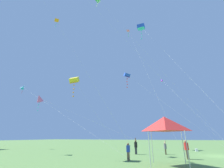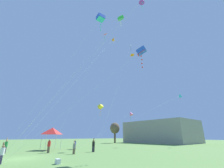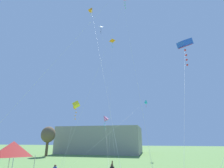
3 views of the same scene
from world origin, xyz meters
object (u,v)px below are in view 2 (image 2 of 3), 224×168
at_px(person_red_shirt, 49,146).
at_px(kite_yellow_box_2, 100,107).
at_px(kite_pink_delta_5, 104,36).
at_px(kite_blue_box_3, 101,18).
at_px(festival_tent, 52,131).
at_px(cooler_box, 58,162).
at_px(kite_pink_diamond_10, 130,113).
at_px(person_white_shirt, 2,153).
at_px(kite_cyan_diamond_4, 180,95).
at_px(kite_orange_delta_7, 132,56).
at_px(person_grey_shirt, 74,147).
at_px(kite_white_delta_9, 131,46).
at_px(person_green_shirt, 6,146).
at_px(kite_blue_box_1, 141,51).
at_px(kite_purple_diamond_0, 141,1).
at_px(person_blue_shirt, 75,145).
at_px(kite_green_box_6, 121,18).
at_px(kite_orange_diamond_8, 114,39).
at_px(person_black_shirt, 93,145).

distance_m(person_red_shirt, kite_yellow_box_2, 14.29).
bearing_deg(kite_pink_delta_5, kite_blue_box_3, -52.82).
height_order(festival_tent, cooler_box, festival_tent).
bearing_deg(kite_blue_box_3, cooler_box, -60.69).
distance_m(cooler_box, kite_pink_diamond_10, 24.94).
distance_m(person_white_shirt, kite_cyan_diamond_4, 39.02).
relative_size(cooler_box, person_red_shirt, 0.29).
height_order(kite_pink_delta_5, kite_orange_delta_7, kite_orange_delta_7).
relative_size(person_grey_shirt, kite_pink_delta_5, 0.08).
bearing_deg(kite_white_delta_9, kite_pink_diamond_10, -58.82).
height_order(person_green_shirt, kite_cyan_diamond_4, kite_cyan_diamond_4).
distance_m(cooler_box, person_green_shirt, 13.29).
height_order(festival_tent, kite_blue_box_1, kite_blue_box_1).
distance_m(kite_purple_diamond_0, kite_pink_delta_5, 14.59).
height_order(person_grey_shirt, kite_cyan_diamond_4, kite_cyan_diamond_4).
height_order(person_blue_shirt, kite_yellow_box_2, kite_yellow_box_2).
bearing_deg(person_green_shirt, kite_pink_delta_5, -103.75).
distance_m(person_red_shirt, kite_green_box_6, 30.82).
xyz_separation_m(kite_yellow_box_2, kite_orange_diamond_8, (0.23, 3.76, 19.72)).
xyz_separation_m(person_green_shirt, kite_yellow_box_2, (-0.30, 16.40, 7.52)).
xyz_separation_m(cooler_box, kite_blue_box_1, (1.47, 10.76, 14.42)).
distance_m(person_red_shirt, kite_pink_diamond_10, 19.94).
distance_m(kite_blue_box_1, kite_orange_diamond_8, 21.12).
bearing_deg(kite_cyan_diamond_4, kite_pink_delta_5, -92.88).
distance_m(cooler_box, person_white_shirt, 4.91).
bearing_deg(kite_orange_delta_7, kite_blue_box_3, -67.90).
bearing_deg(person_blue_shirt, kite_blue_box_1, 145.78).
height_order(person_green_shirt, kite_blue_box_1, kite_blue_box_1).
bearing_deg(person_green_shirt, kite_cyan_diamond_4, -82.82).
bearing_deg(kite_white_delta_9, person_red_shirt, -81.19).
bearing_deg(kite_orange_diamond_8, kite_orange_delta_7, 47.42).
bearing_deg(kite_yellow_box_2, kite_orange_diamond_8, 86.50).
height_order(person_white_shirt, kite_pink_diamond_10, kite_pink_diamond_10).
relative_size(person_black_shirt, kite_pink_diamond_10, 0.11).
xyz_separation_m(kite_blue_box_3, kite_orange_diamond_8, (-9.46, 11.22, 6.09)).
bearing_deg(kite_orange_delta_7, person_grey_shirt, -77.46).
relative_size(person_blue_shirt, kite_orange_diamond_8, 0.05).
height_order(person_green_shirt, person_black_shirt, person_green_shirt).
distance_m(person_blue_shirt, kite_pink_diamond_10, 14.96).
relative_size(person_blue_shirt, kite_white_delta_9, 0.05).
xyz_separation_m(person_white_shirt, kite_orange_delta_7, (-6.66, 25.22, 21.91)).
bearing_deg(person_grey_shirt, kite_green_box_6, -150.18).
bearing_deg(kite_purple_diamond_0, person_red_shirt, -175.52).
relative_size(person_red_shirt, kite_blue_box_1, 0.12).
bearing_deg(kite_pink_delta_5, kite_white_delta_9, 116.00).
distance_m(person_green_shirt, kite_white_delta_9, 39.13).
bearing_deg(kite_purple_diamond_0, kite_orange_delta_7, 133.78).
relative_size(person_white_shirt, person_blue_shirt, 1.13).
bearing_deg(kite_orange_delta_7, cooler_box, -65.62).
bearing_deg(person_white_shirt, kite_green_box_6, 141.21).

